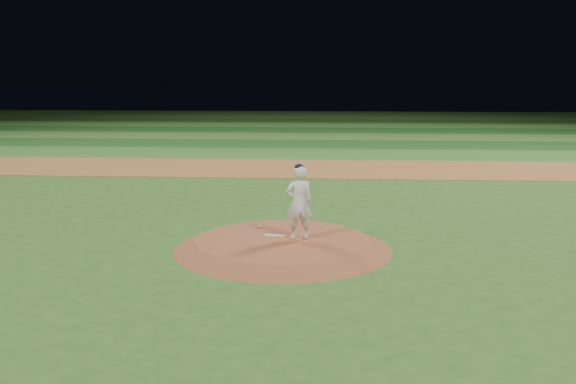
{
  "coord_description": "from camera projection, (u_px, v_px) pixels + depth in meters",
  "views": [
    {
      "loc": [
        1.17,
        -15.67,
        4.39
      ],
      "look_at": [
        0.0,
        2.0,
        1.1
      ],
      "focal_mm": 40.0,
      "sensor_mm": 36.0,
      "label": 1
    }
  ],
  "objects": [
    {
      "name": "rosin_bag",
      "position": [
        260.0,
        227.0,
        17.42
      ],
      "size": [
        0.11,
        0.11,
        0.06
      ],
      "primitive_type": "ellipsoid",
      "color": "white",
      "rests_on": "pitchers_mound"
    },
    {
      "name": "infield_dirt_band",
      "position": [
        305.0,
        168.0,
        29.99
      ],
      "size": [
        70.0,
        6.0,
        0.02
      ],
      "primitive_type": "cube",
      "color": "#92592D",
      "rests_on": "ground"
    },
    {
      "name": "outfield_stripe_3",
      "position": [
        316.0,
        130.0,
        50.1
      ],
      "size": [
        70.0,
        5.0,
        0.02
      ],
      "primitive_type": "cube",
      "color": "#1A4A17",
      "rests_on": "ground"
    },
    {
      "name": "outfield_stripe_2",
      "position": [
        314.0,
        136.0,
        45.19
      ],
      "size": [
        70.0,
        5.0,
        0.02
      ],
      "primitive_type": "cube",
      "color": "#3A6725",
      "rests_on": "ground"
    },
    {
      "name": "outfield_stripe_5",
      "position": [
        318.0,
        121.0,
        59.91
      ],
      "size": [
        70.0,
        5.0,
        0.02
      ],
      "primitive_type": "cube",
      "color": "#1B3F14",
      "rests_on": "ground"
    },
    {
      "name": "pitching_rubber",
      "position": [
        275.0,
        236.0,
        16.54
      ],
      "size": [
        0.56,
        0.23,
        0.03
      ],
      "primitive_type": "cube",
      "rotation": [
        0.0,
        0.0,
        -0.18
      ],
      "color": "silver",
      "rests_on": "pitchers_mound"
    },
    {
      "name": "pitcher_on_mound",
      "position": [
        299.0,
        202.0,
        16.08
      ],
      "size": [
        0.78,
        0.61,
        1.93
      ],
      "color": "white",
      "rests_on": "pitchers_mound"
    },
    {
      "name": "outfield_stripe_0",
      "position": [
        309.0,
        154.0,
        35.38
      ],
      "size": [
        70.0,
        5.0,
        0.02
      ],
      "primitive_type": "cube",
      "color": "#316424",
      "rests_on": "ground"
    },
    {
      "name": "ground",
      "position": [
        283.0,
        249.0,
        16.25
      ],
      "size": [
        120.0,
        120.0,
        0.0
      ],
      "primitive_type": "plane",
      "color": "#2E5A1D",
      "rests_on": "ground"
    },
    {
      "name": "pitchers_mound",
      "position": [
        283.0,
        244.0,
        16.23
      ],
      "size": [
        5.5,
        5.5,
        0.25
      ],
      "primitive_type": "cone",
      "color": "brown",
      "rests_on": "ground"
    },
    {
      "name": "outfield_stripe_1",
      "position": [
        312.0,
        144.0,
        40.29
      ],
      "size": [
        70.0,
        5.0,
        0.02
      ],
      "primitive_type": "cube",
      "color": "#1B4A17",
      "rests_on": "ground"
    },
    {
      "name": "outfield_stripe_4",
      "position": [
        317.0,
        125.0,
        55.0
      ],
      "size": [
        70.0,
        5.0,
        0.02
      ],
      "primitive_type": "cube",
      "color": "#346B27",
      "rests_on": "ground"
    }
  ]
}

